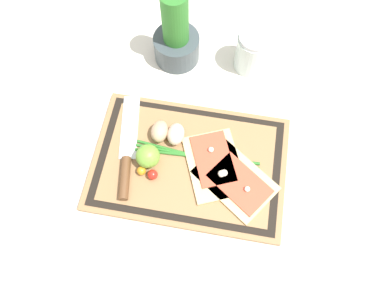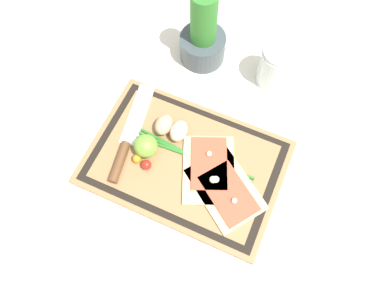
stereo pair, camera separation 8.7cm
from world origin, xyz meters
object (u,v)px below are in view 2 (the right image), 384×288
Objects in this scene: pizza_slice_far at (209,168)px; cherry_tomato_yellow at (137,159)px; pizza_slice_near at (226,190)px; sauce_jar at (276,68)px; egg_pink at (179,131)px; cherry_tomato_red at (146,165)px; herb_pot at (203,37)px; lime at (146,146)px; knife at (125,147)px; egg_brown at (164,125)px.

cherry_tomato_yellow is at bearing -163.06° from pizza_slice_far.
pizza_slice_near is 0.34m from sauce_jar.
egg_pink reaches higher than cherry_tomato_red.
cherry_tomato_yellow is (-0.06, -0.10, -0.01)m from egg_pink.
herb_pot is at bearing 87.53° from cherry_tomato_yellow.
cherry_tomato_red is at bearing -173.94° from pizza_slice_near.
pizza_slice_far is 0.15m from lime.
sauce_jar reaches higher than knife.
egg_brown is 1.00× the size of egg_pink.
egg_pink is 2.61× the size of cherry_tomato_yellow.
knife is 4.87× the size of lime.
egg_pink is 0.09m from lime.
herb_pot reaches higher than cherry_tomato_red.
cherry_tomato_red is at bearing -107.82° from egg_pink.
sauce_jar reaches higher than pizza_slice_far.
pizza_slice_far is 1.77× the size of sauce_jar.
cherry_tomato_red is at bearing -10.65° from cherry_tomato_yellow.
lime is 2.36× the size of cherry_tomato_red.
knife is 4.89× the size of egg_pink.
cherry_tomato_red is at bearing -88.05° from herb_pot.
pizza_slice_near reaches higher than knife.
cherry_tomato_red is at bearing -87.10° from egg_brown.
cherry_tomato_yellow is at bearing 169.35° from cherry_tomato_red.
egg_brown reaches higher than pizza_slice_near.
egg_brown is at bearing 179.05° from egg_pink.
egg_pink is 0.49× the size of sauce_jar.
knife is at bearing 162.93° from cherry_tomato_red.
egg_pink is 0.12m from cherry_tomato_yellow.
cherry_tomato_red is at bearing -64.32° from lime.
egg_brown is (0.06, 0.09, 0.01)m from knife.
egg_brown is (-0.19, 0.09, 0.02)m from pizza_slice_near.
cherry_tomato_red is 0.21× the size of sauce_jar.
egg_pink is (0.10, 0.08, 0.01)m from knife.
sauce_jar is at bearing 58.06° from lime.
pizza_slice_far reaches higher than knife.
egg_brown is 0.32m from sauce_jar.
cherry_tomato_red is 0.11× the size of herb_pot.
sauce_jar is at bearing 90.38° from pizza_slice_near.
lime is 0.04m from cherry_tomato_yellow.
pizza_slice_far is at bearing -64.19° from herb_pot.
herb_pot reaches higher than pizza_slice_near.
cherry_tomato_red is at bearing -157.96° from pizza_slice_far.
lime is 0.04m from cherry_tomato_red.
herb_pot is at bearing 91.55° from egg_brown.
pizza_slice_far is (-0.06, 0.03, 0.00)m from pizza_slice_near.
knife is at bearing -139.96° from egg_pink.
knife is 4.89× the size of egg_brown.
lime reaches higher than egg_brown.
egg_pink is at bearing 152.94° from pizza_slice_far.
egg_brown reaches higher than cherry_tomato_yellow.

